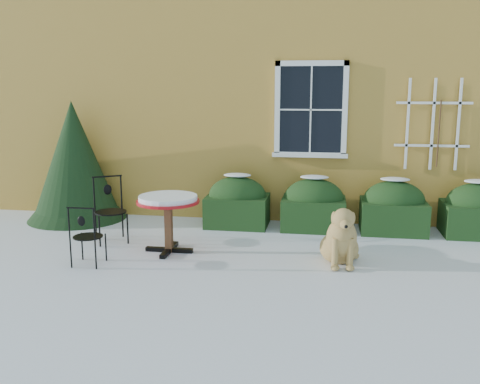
% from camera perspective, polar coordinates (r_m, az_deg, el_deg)
% --- Properties ---
extents(ground, '(80.00, 80.00, 0.00)m').
position_cam_1_polar(ground, '(6.82, -1.38, -9.05)').
color(ground, white).
rests_on(ground, ground).
extents(house, '(12.40, 8.40, 6.40)m').
position_cam_1_polar(house, '(13.37, 4.31, 14.80)').
color(house, gold).
rests_on(house, ground).
extents(hedge_row, '(4.95, 0.80, 0.91)m').
position_cam_1_polar(hedge_row, '(9.07, 11.97, -1.55)').
color(hedge_row, black).
rests_on(hedge_row, ground).
extents(evergreen_shrub, '(1.75, 1.75, 2.12)m').
position_cam_1_polar(evergreen_shrub, '(10.03, -17.17, 2.03)').
color(evergreen_shrub, black).
rests_on(evergreen_shrub, ground).
extents(bistro_table, '(0.90, 0.90, 0.84)m').
position_cam_1_polar(bistro_table, '(7.70, -7.68, -1.40)').
color(bistro_table, black).
rests_on(bistro_table, ground).
extents(patio_chair_near, '(0.40, 0.40, 0.83)m').
position_cam_1_polar(patio_chair_near, '(7.42, -16.04, -4.47)').
color(patio_chair_near, black).
rests_on(patio_chair_near, ground).
extents(patio_chair_far, '(0.61, 0.61, 1.00)m').
position_cam_1_polar(patio_chair_far, '(8.47, -13.68, -1.81)').
color(patio_chair_far, black).
rests_on(patio_chair_far, ground).
extents(dog, '(0.59, 0.95, 0.84)m').
position_cam_1_polar(dog, '(7.30, 10.70, -5.10)').
color(dog, tan).
rests_on(dog, ground).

